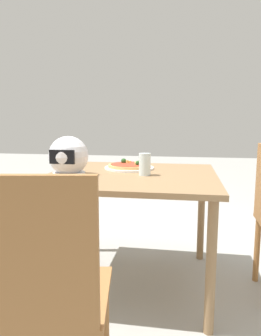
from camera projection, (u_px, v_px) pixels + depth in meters
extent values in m
plane|color=#9E9E99|center=(132.00, 282.00, 2.06)|extent=(14.00, 14.00, 0.00)
cube|color=olive|center=(132.00, 176.00, 1.95)|extent=(1.03, 0.98, 0.03)
cylinder|color=olive|center=(201.00, 215.00, 2.35)|extent=(0.05, 0.05, 0.68)
cylinder|color=olive|center=(84.00, 209.00, 2.50)|extent=(0.05, 0.05, 0.68)
cylinder|color=olive|center=(211.00, 268.00, 1.52)|extent=(0.05, 0.05, 0.68)
cylinder|color=olive|center=(34.00, 255.00, 1.66)|extent=(0.05, 0.05, 0.68)
cylinder|color=white|center=(129.00, 168.00, 2.14)|extent=(0.33, 0.33, 0.01)
cylinder|color=tan|center=(129.00, 166.00, 2.14)|extent=(0.29, 0.29, 0.02)
cylinder|color=red|center=(129.00, 164.00, 2.14)|extent=(0.25, 0.25, 0.00)
sphere|color=#234C1E|center=(124.00, 161.00, 2.20)|extent=(0.04, 0.04, 0.04)
sphere|color=#234C1E|center=(140.00, 162.00, 2.17)|extent=(0.02, 0.02, 0.02)
sphere|color=#234C1E|center=(138.00, 163.00, 2.09)|extent=(0.03, 0.03, 0.03)
cylinder|color=#E0D172|center=(136.00, 164.00, 2.10)|extent=(0.02, 0.02, 0.01)
cylinder|color=#E0D172|center=(136.00, 163.00, 2.12)|extent=(0.02, 0.02, 0.02)
cylinder|color=#E0D172|center=(127.00, 161.00, 2.19)|extent=(0.02, 0.02, 0.02)
cylinder|color=#E0D172|center=(130.00, 162.00, 2.19)|extent=(0.02, 0.02, 0.01)
sphere|color=silver|center=(68.00, 156.00, 1.88)|extent=(0.23, 0.23, 0.23)
cylinder|color=silver|center=(69.00, 174.00, 1.89)|extent=(0.19, 0.19, 0.02)
cube|color=black|center=(62.00, 157.00, 1.78)|extent=(0.15, 0.02, 0.08)
cylinder|color=silver|center=(145.00, 164.00, 1.88)|extent=(0.07, 0.07, 0.13)
cylinder|color=#996638|center=(257.00, 249.00, 2.04)|extent=(0.04, 0.04, 0.43)
cube|color=#996638|center=(51.00, 296.00, 1.10)|extent=(0.46, 0.46, 0.02)
cube|color=#996638|center=(31.00, 254.00, 0.88)|extent=(0.38, 0.09, 0.45)
cylinder|color=#996638|center=(22.00, 323.00, 1.30)|extent=(0.04, 0.04, 0.43)
cylinder|color=#996638|center=(105.00, 324.00, 1.30)|extent=(0.04, 0.04, 0.43)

